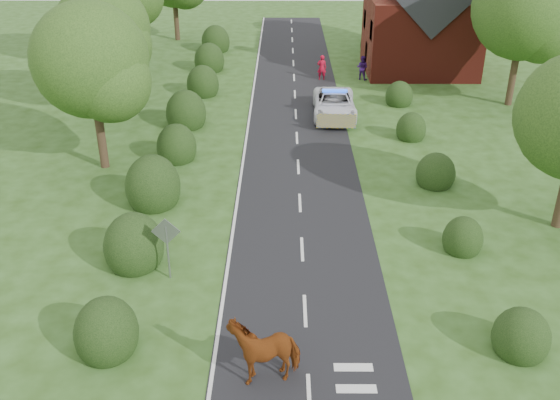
{
  "coord_description": "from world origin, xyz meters",
  "views": [
    {
      "loc": [
        -0.75,
        -17.35,
        13.4
      ],
      "look_at": [
        -0.9,
        5.82,
        1.3
      ],
      "focal_mm": 40.0,
      "sensor_mm": 36.0,
      "label": 1
    }
  ],
  "objects_px": {
    "cow": "(265,350)",
    "pedestrian_red": "(322,68)",
    "police_van": "(334,104)",
    "pedestrian_purple": "(362,68)",
    "road_sign": "(167,240)"
  },
  "relations": [
    {
      "from": "road_sign",
      "to": "pedestrian_red",
      "type": "distance_m",
      "value": 26.44
    },
    {
      "from": "road_sign",
      "to": "cow",
      "type": "height_order",
      "value": "road_sign"
    },
    {
      "from": "road_sign",
      "to": "pedestrian_red",
      "type": "bearing_deg",
      "value": 74.62
    },
    {
      "from": "cow",
      "to": "pedestrian_red",
      "type": "relative_size",
      "value": 1.32
    },
    {
      "from": "pedestrian_purple",
      "to": "road_sign",
      "type": "bearing_deg",
      "value": 96.26
    },
    {
      "from": "road_sign",
      "to": "police_van",
      "type": "xyz_separation_m",
      "value": [
        7.38,
        17.74,
        -0.88
      ]
    },
    {
      "from": "pedestrian_red",
      "to": "road_sign",
      "type": "bearing_deg",
      "value": 75.96
    },
    {
      "from": "road_sign",
      "to": "pedestrian_purple",
      "type": "xyz_separation_m",
      "value": [
        9.99,
        25.61,
        -0.78
      ]
    },
    {
      "from": "cow",
      "to": "pedestrian_red",
      "type": "bearing_deg",
      "value": 156.84
    },
    {
      "from": "police_van",
      "to": "pedestrian_purple",
      "type": "relative_size",
      "value": 3.24
    },
    {
      "from": "police_van",
      "to": "pedestrian_red",
      "type": "xyz_separation_m",
      "value": [
        -0.37,
        7.75,
        0.14
      ]
    },
    {
      "from": "pedestrian_red",
      "to": "pedestrian_purple",
      "type": "bearing_deg",
      "value": -176.17
    },
    {
      "from": "road_sign",
      "to": "pedestrian_red",
      "type": "height_order",
      "value": "road_sign"
    },
    {
      "from": "cow",
      "to": "pedestrian_purple",
      "type": "xyz_separation_m",
      "value": [
        6.29,
        30.61,
        0.02
      ]
    },
    {
      "from": "pedestrian_red",
      "to": "pedestrian_purple",
      "type": "xyz_separation_m",
      "value": [
        2.98,
        0.13,
        -0.04
      ]
    }
  ]
}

